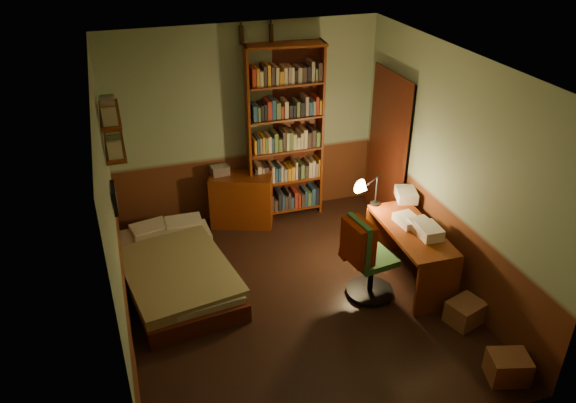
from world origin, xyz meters
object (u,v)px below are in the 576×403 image
object	(u,v)px
mini_stereo	(220,170)
office_chair	(373,251)
cardboard_box_a	(508,367)
desk_lamp	(377,182)
cardboard_box_b	(465,312)
desk	(409,254)
bookshelf	(285,134)
bed	(175,262)
dresser	(242,200)

from	to	relation	value
mini_stereo	office_chair	size ratio (longest dim) A/B	0.20
cardboard_box_a	desk_lamp	bearing A→B (deg)	97.12
cardboard_box_b	office_chair	bearing A→B (deg)	135.40
desk_lamp	mini_stereo	bearing A→B (deg)	134.11
desk	desk_lamp	distance (m)	0.91
bookshelf	desk_lamp	xyz separation A→B (m)	(0.72, -1.26, -0.20)
bed	dresser	world-z (taller)	dresser
bed	bookshelf	size ratio (longest dim) A/B	0.83
dresser	cardboard_box_a	world-z (taller)	dresser
desk_lamp	bed	bearing A→B (deg)	170.44
dresser	bookshelf	distance (m)	1.04
bookshelf	cardboard_box_b	size ratio (longest dim) A/B	6.74
bookshelf	cardboard_box_a	xyz separation A→B (m)	(1.01, -3.54, -1.04)
dresser	bookshelf	world-z (taller)	bookshelf
dresser	cardboard_box_b	xyz separation A→B (m)	(1.71, -2.66, -0.23)
bed	cardboard_box_b	world-z (taller)	bed
bed	cardboard_box_a	size ratio (longest dim) A/B	5.52
bookshelf	desk_lamp	bearing A→B (deg)	-53.64
dresser	office_chair	xyz separation A→B (m)	(0.98, -1.93, 0.21)
mini_stereo	desk	bearing A→B (deg)	-54.30
dresser	office_chair	size ratio (longest dim) A/B	0.71
desk	desk_lamp	bearing A→B (deg)	104.92
dresser	cardboard_box_b	world-z (taller)	dresser
bookshelf	cardboard_box_a	world-z (taller)	bookshelf
office_chair	cardboard_box_b	distance (m)	1.13
bookshelf	desk_lamp	size ratio (longest dim) A/B	3.98
desk	cardboard_box_b	world-z (taller)	desk
desk_lamp	cardboard_box_b	bearing A→B (deg)	-83.18
dresser	office_chair	distance (m)	2.17
bed	desk_lamp	world-z (taller)	desk_lamp
dresser	desk	world-z (taller)	dresser
desk_lamp	office_chair	bearing A→B (deg)	-123.33
mini_stereo	desk_lamp	bearing A→B (deg)	-45.50
desk	cardboard_box_a	world-z (taller)	desk
dresser	mini_stereo	world-z (taller)	mini_stereo
cardboard_box_a	desk	bearing A→B (deg)	94.77
bed	cardboard_box_a	bearing A→B (deg)	-48.48
dresser	bed	bearing A→B (deg)	-113.37
bed	office_chair	distance (m)	2.21
desk_lamp	cardboard_box_b	size ratio (longest dim) A/B	1.70
bed	cardboard_box_b	bearing A→B (deg)	-36.81
bookshelf	cardboard_box_a	bearing A→B (deg)	-67.57
cardboard_box_a	cardboard_box_b	xyz separation A→B (m)	(0.07, 0.80, -0.01)
office_chair	cardboard_box_b	world-z (taller)	office_chair
bookshelf	cardboard_box_a	size ratio (longest dim) A/B	6.67
bookshelf	bed	bearing A→B (deg)	-138.99
bookshelf	office_chair	xyz separation A→B (m)	(0.34, -2.02, -0.61)
bookshelf	desk	bearing A→B (deg)	-58.79
desk_lamp	office_chair	size ratio (longest dim) A/B	0.52
dresser	desk	xyz separation A→B (m)	(1.50, -1.81, -0.02)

